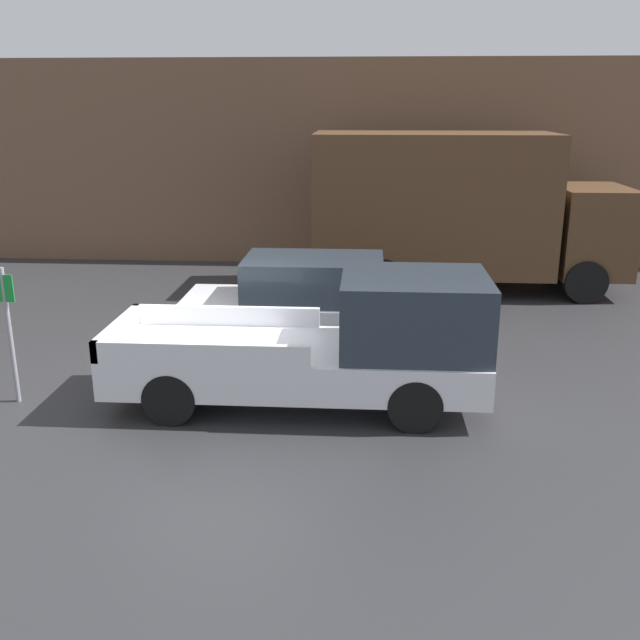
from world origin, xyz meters
TOP-DOWN VIEW (x-y plane):
  - ground_plane at (0.00, 0.00)m, footprint 60.00×60.00m
  - building_wall at (0.00, 9.05)m, footprint 28.00×0.15m
  - pickup_truck at (2.04, -0.61)m, footprint 5.44×1.94m
  - car at (1.41, 1.93)m, footprint 4.47×1.83m
  - delivery_truck at (4.47, 6.39)m, footprint 7.17×2.45m
  - parking_sign at (-2.74, -0.87)m, footprint 0.30×0.07m
  - newspaper_box at (1.78, 8.72)m, footprint 0.45×0.40m

SIDE VIEW (x-z plane):
  - ground_plane at x=0.00m, z-range 0.00..0.00m
  - newspaper_box at x=1.78m, z-range 0.00..0.96m
  - car at x=1.41m, z-range -0.01..1.66m
  - pickup_truck at x=2.04m, z-range -0.06..1.90m
  - parking_sign at x=-2.74m, z-range 0.14..2.20m
  - delivery_truck at x=4.47m, z-range 0.11..3.74m
  - building_wall at x=0.00m, z-range 0.00..5.40m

